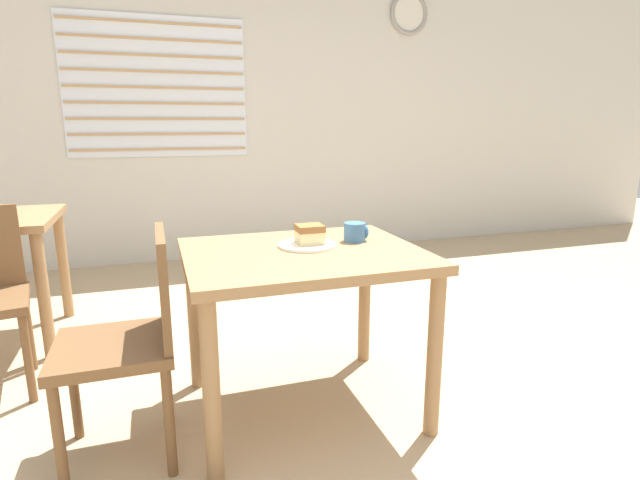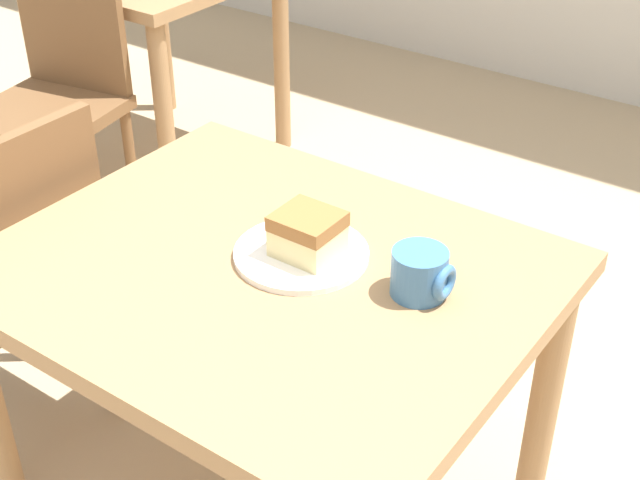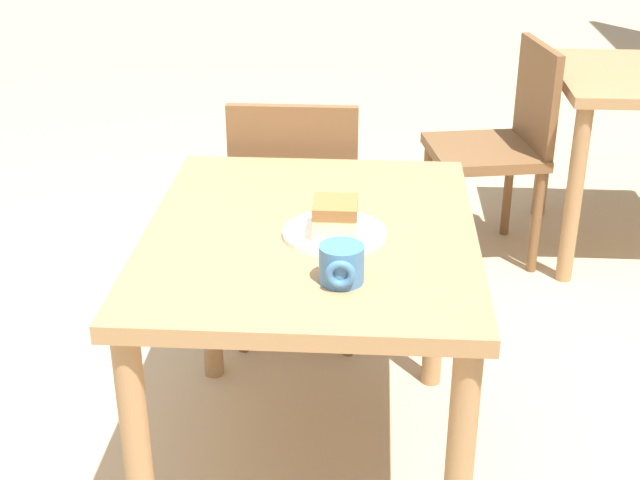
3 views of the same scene
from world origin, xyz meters
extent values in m
cube|color=#9E754C|center=(-0.07, 0.33, 0.68)|extent=(0.94, 0.78, 0.04)
cylinder|color=#9E754C|center=(-0.50, 0.66, 0.33)|extent=(0.06, 0.06, 0.66)
cylinder|color=#9E754C|center=(0.35, 0.66, 0.33)|extent=(0.06, 0.06, 0.66)
cylinder|color=#9E754C|center=(-1.82, 1.20, 0.34)|extent=(0.06, 0.06, 0.68)
cylinder|color=#9E754C|center=(-1.21, 1.20, 0.34)|extent=(0.06, 0.06, 0.68)
cylinder|color=#9E754C|center=(-1.82, 1.82, 0.34)|extent=(0.06, 0.06, 0.68)
cylinder|color=#9E754C|center=(-1.21, 1.82, 0.34)|extent=(0.06, 0.06, 0.68)
cylinder|color=brown|center=(-0.98, 0.40, 0.21)|extent=(0.04, 0.04, 0.41)
cylinder|color=brown|center=(-0.64, 0.40, 0.21)|extent=(0.04, 0.04, 0.41)
cube|color=brown|center=(-0.62, 0.23, 0.64)|extent=(0.03, 0.38, 0.39)
cube|color=brown|center=(-1.40, 0.88, 0.43)|extent=(0.47, 0.47, 0.04)
cylinder|color=brown|center=(-1.20, 0.75, 0.21)|extent=(0.04, 0.04, 0.41)
cylinder|color=brown|center=(-1.60, 1.02, 0.21)|extent=(0.04, 0.04, 0.41)
cylinder|color=brown|center=(-1.27, 1.08, 0.21)|extent=(0.04, 0.04, 0.41)
cube|color=brown|center=(-1.44, 1.07, 0.64)|extent=(0.38, 0.10, 0.39)
cylinder|color=white|center=(-0.04, 0.38, 0.71)|extent=(0.24, 0.24, 0.01)
cube|color=beige|center=(-0.03, 0.38, 0.74)|extent=(0.11, 0.10, 0.05)
cube|color=#936033|center=(-0.03, 0.38, 0.78)|extent=(0.11, 0.10, 0.03)
cylinder|color=teal|center=(0.18, 0.41, 0.75)|extent=(0.09, 0.09, 0.08)
torus|color=teal|center=(0.23, 0.41, 0.75)|extent=(0.02, 0.06, 0.06)
camera|label=1|loc=(-0.63, -1.55, 1.20)|focal=28.00mm
camera|label=2|loc=(0.75, -0.67, 1.58)|focal=50.00mm
camera|label=3|loc=(1.82, 0.47, 1.58)|focal=50.00mm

